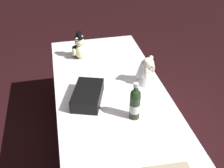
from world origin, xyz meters
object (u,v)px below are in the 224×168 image
Objects in this scene: gift_case_black at (88,95)px; teddy_bear_groom at (79,48)px; champagne_bottle at (135,103)px; teddy_bear_bride at (146,71)px.

teddy_bear_groom is at bearing -1.44° from gift_case_black.
champagne_bottle reaches higher than gift_case_black.
teddy_bear_groom reaches higher than teddy_bear_bride.
teddy_bear_bride is at bearing -28.00° from champagne_bottle.
teddy_bear_bride is (-0.54, -0.49, 0.01)m from teddy_bear_groom.
teddy_bear_groom is 0.69× the size of gift_case_black.
teddy_bear_groom is 0.69m from gift_case_black.
champagne_bottle is at bearing -163.49° from teddy_bear_groom.
champagne_bottle is at bearing -131.28° from gift_case_black.
champagne_bottle reaches higher than teddy_bear_groom.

